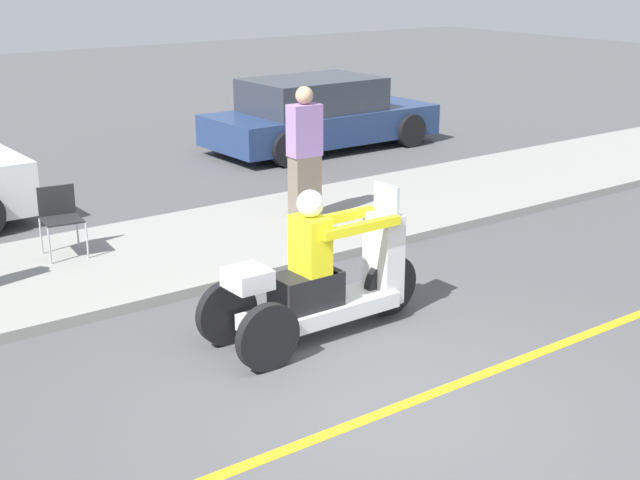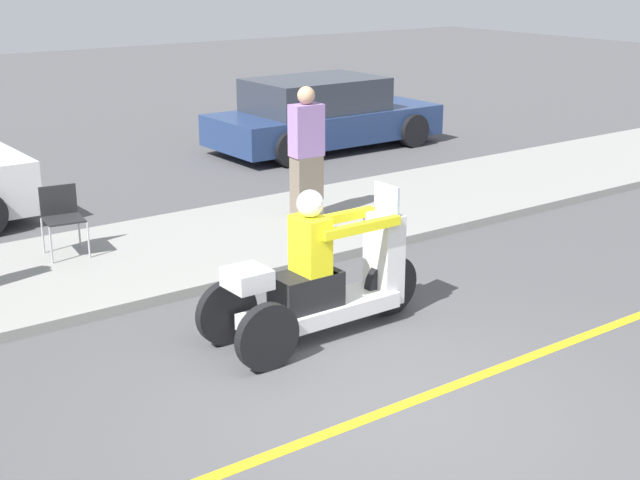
# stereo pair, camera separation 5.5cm
# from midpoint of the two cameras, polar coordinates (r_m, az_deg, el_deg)

# --- Properties ---
(ground_plane) EXTENTS (60.00, 60.00, 0.00)m
(ground_plane) POSITION_cam_midpoint_polar(r_m,az_deg,el_deg) (7.49, 4.59, -10.70)
(ground_plane) COLOR #4C4C4F
(lane_stripe) EXTENTS (24.00, 0.12, 0.01)m
(lane_stripe) POSITION_cam_midpoint_polar(r_m,az_deg,el_deg) (7.74, 6.93, -9.77)
(lane_stripe) COLOR gold
(lane_stripe) RESTS_ON ground
(sidewalk_strip) EXTENTS (28.00, 2.80, 0.12)m
(sidewalk_strip) POSITION_cam_midpoint_polar(r_m,az_deg,el_deg) (11.05, -11.28, -1.10)
(sidewalk_strip) COLOR gray
(sidewalk_strip) RESTS_ON ground
(motorcycle_trike) EXTENTS (2.38, 0.81, 1.49)m
(motorcycle_trike) POSITION_cam_midpoint_polar(r_m,az_deg,el_deg) (8.64, -0.15, -2.82)
(motorcycle_trike) COLOR black
(motorcycle_trike) RESTS_ON ground
(spectator_with_child) EXTENTS (0.45, 0.29, 1.81)m
(spectator_with_child) POSITION_cam_midpoint_polar(r_m,az_deg,el_deg) (12.02, -1.12, 5.39)
(spectator_with_child) COLOR #726656
(spectator_with_child) RESTS_ON sidewalk_strip
(folding_chair_set_back) EXTENTS (0.52, 0.52, 0.82)m
(folding_chair_set_back) POSITION_cam_midpoint_polar(r_m,az_deg,el_deg) (11.10, -16.46, 1.64)
(folding_chair_set_back) COLOR #A5A8AD
(folding_chair_set_back) RESTS_ON sidewalk_strip
(parked_car_lot_far) EXTENTS (4.49, 2.08, 1.37)m
(parked_car_lot_far) POSITION_cam_midpoint_polar(r_m,az_deg,el_deg) (17.24, -0.18, 8.01)
(parked_car_lot_far) COLOR navy
(parked_car_lot_far) RESTS_ON ground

